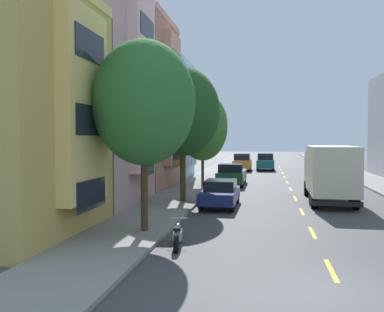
% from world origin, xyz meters
% --- Properties ---
extents(ground_plane, '(160.00, 160.00, 0.00)m').
position_xyz_m(ground_plane, '(0.00, 30.00, 0.00)').
color(ground_plane, '#424244').
extents(sidewalk_left, '(3.20, 120.00, 0.14)m').
position_xyz_m(sidewalk_left, '(-7.10, 28.00, 0.07)').
color(sidewalk_left, gray).
rests_on(sidewalk_left, ground_plane).
extents(sidewalk_right, '(3.20, 120.00, 0.14)m').
position_xyz_m(sidewalk_right, '(7.10, 28.00, 0.07)').
color(sidewalk_right, gray).
rests_on(sidewalk_right, ground_plane).
extents(lane_centerline_dashes, '(0.14, 47.20, 0.01)m').
position_xyz_m(lane_centerline_dashes, '(0.00, 24.50, 0.00)').
color(lane_centerline_dashes, yellow).
rests_on(lane_centerline_dashes, ground_plane).
extents(townhouse_second_rose, '(11.07, 7.75, 12.80)m').
position_xyz_m(townhouse_second_rose, '(-13.83, 12.66, 6.20)').
color(townhouse_second_rose, '#CC9E9E').
rests_on(townhouse_second_rose, ground_plane).
extents(townhouse_third_terracotta, '(10.93, 7.75, 12.33)m').
position_xyz_m(townhouse_third_terracotta, '(-13.76, 20.62, 5.97)').
color(townhouse_third_terracotta, '#B27560').
rests_on(townhouse_third_terracotta, ground_plane).
extents(townhouse_fourth_powder_blue, '(13.39, 7.75, 10.64)m').
position_xyz_m(townhouse_fourth_powder_blue, '(-14.99, 28.57, 5.12)').
color(townhouse_fourth_powder_blue, '#9EB7CC').
rests_on(townhouse_fourth_powder_blue, ground_plane).
extents(street_tree_nearest, '(3.92, 3.92, 7.29)m').
position_xyz_m(street_tree_nearest, '(-6.40, 5.67, 5.03)').
color(street_tree_nearest, '#47331E').
rests_on(street_tree_nearest, sidewalk_left).
extents(street_tree_second, '(4.16, 4.16, 7.52)m').
position_xyz_m(street_tree_second, '(-6.40, 13.73, 5.16)').
color(street_tree_second, '#47331E').
rests_on(street_tree_second, sidewalk_left).
extents(street_tree_third, '(3.68, 3.68, 6.96)m').
position_xyz_m(street_tree_third, '(-6.40, 21.80, 4.55)').
color(street_tree_third, '#47331E').
rests_on(street_tree_third, sidewalk_left).
extents(delivery_box_truck, '(2.54, 7.44, 3.25)m').
position_xyz_m(delivery_box_truck, '(1.80, 15.44, 1.86)').
color(delivery_box_truck, beige).
rests_on(delivery_box_truck, ground_plane).
extents(parked_sedan_navy, '(1.88, 4.53, 1.43)m').
position_xyz_m(parked_sedan_navy, '(-4.21, 12.92, 0.75)').
color(parked_sedan_navy, navy).
rests_on(parked_sedan_navy, ground_plane).
extents(parked_suv_orange, '(1.97, 4.81, 1.93)m').
position_xyz_m(parked_suv_orange, '(-4.35, 39.40, 0.99)').
color(parked_suv_orange, orange).
rests_on(parked_suv_orange, ground_plane).
extents(parked_pickup_forest, '(2.06, 5.32, 1.73)m').
position_xyz_m(parked_pickup_forest, '(-4.39, 23.73, 0.83)').
color(parked_pickup_forest, '#194C28').
rests_on(parked_pickup_forest, ground_plane).
extents(parked_wagon_burgundy, '(1.83, 4.70, 1.50)m').
position_xyz_m(parked_wagon_burgundy, '(4.32, 38.37, 0.80)').
color(parked_wagon_burgundy, maroon).
rests_on(parked_wagon_burgundy, ground_plane).
extents(parked_pickup_champagne, '(2.04, 5.32, 1.73)m').
position_xyz_m(parked_pickup_champagne, '(4.43, 28.67, 0.83)').
color(parked_pickup_champagne, tan).
rests_on(parked_pickup_champagne, ground_plane).
extents(moving_teal_sedan, '(1.95, 4.80, 1.93)m').
position_xyz_m(moving_teal_sedan, '(-1.80, 40.72, 0.99)').
color(moving_teal_sedan, '#195B60').
rests_on(moving_teal_sedan, ground_plane).
extents(parked_motorcycle, '(0.62, 2.05, 0.90)m').
position_xyz_m(parked_motorcycle, '(-4.75, 3.90, 0.41)').
color(parked_motorcycle, black).
rests_on(parked_motorcycle, ground_plane).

